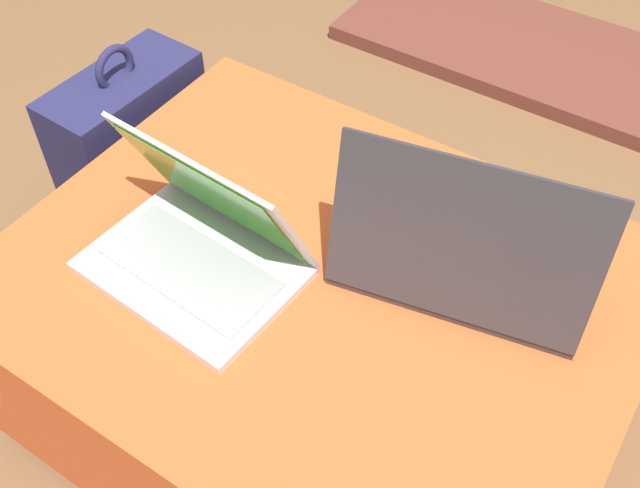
# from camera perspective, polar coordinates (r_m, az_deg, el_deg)

# --- Properties ---
(ground_plane) EXTENTS (14.00, 14.00, 0.00)m
(ground_plane) POSITION_cam_1_polar(r_m,az_deg,el_deg) (1.53, -0.05, -12.66)
(ground_plane) COLOR brown
(ottoman) EXTENTS (0.98, 0.77, 0.43)m
(ottoman) POSITION_cam_1_polar(r_m,az_deg,el_deg) (1.34, -0.06, -8.17)
(ottoman) COLOR maroon
(ottoman) RESTS_ON ground_plane
(laptop_near) EXTENTS (0.34, 0.26, 0.23)m
(laptop_near) POSITION_cam_1_polar(r_m,az_deg,el_deg) (1.16, -9.14, 0.07)
(laptop_near) COLOR silver
(laptop_near) RESTS_ON ottoman
(laptop_far) EXTENTS (0.42, 0.33, 0.27)m
(laptop_far) POSITION_cam_1_polar(r_m,az_deg,el_deg) (1.15, 10.98, -0.59)
(laptop_far) COLOR #333338
(laptop_far) RESTS_ON ottoman
(backpack) EXTENTS (0.21, 0.34, 0.52)m
(backpack) POSITION_cam_1_polar(r_m,az_deg,el_deg) (1.72, -13.91, 5.98)
(backpack) COLOR #23234C
(backpack) RESTS_ON ground_plane
(fireplace_hearth) EXTENTS (1.40, 0.50, 0.04)m
(fireplace_hearth) POSITION_cam_1_polar(r_m,az_deg,el_deg) (2.42, 18.57, 12.82)
(fireplace_hearth) COLOR brown
(fireplace_hearth) RESTS_ON ground_plane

